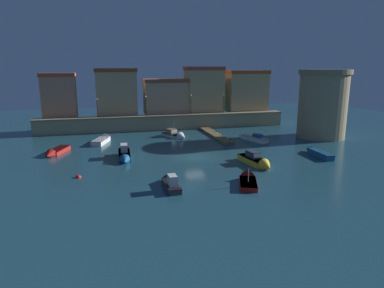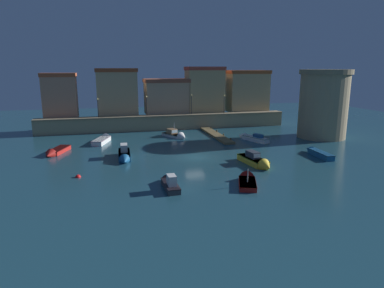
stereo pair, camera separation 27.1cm
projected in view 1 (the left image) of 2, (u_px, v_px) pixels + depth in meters
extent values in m
plane|color=#1E4756|center=(195.00, 157.00, 45.25)|extent=(123.01, 123.01, 0.00)
cube|color=#9E8966|center=(166.00, 123.00, 65.31)|extent=(47.63, 2.07, 2.60)
cube|color=#817053|center=(166.00, 116.00, 65.00)|extent=(47.63, 2.37, 0.24)
cube|color=tan|center=(59.00, 98.00, 61.97)|extent=(5.94, 3.13, 7.45)
cube|color=#B3502E|center=(57.00, 75.00, 61.07)|extent=(6.18, 3.26, 0.70)
cube|color=tan|center=(116.00, 94.00, 65.14)|extent=(7.50, 4.73, 8.28)
cube|color=#9B4425|center=(115.00, 70.00, 64.15)|extent=(7.80, 4.92, 0.70)
cube|color=tan|center=(166.00, 98.00, 68.17)|extent=(8.42, 5.71, 6.22)
cube|color=brown|center=(165.00, 81.00, 67.41)|extent=(8.76, 5.94, 0.70)
cube|color=tan|center=(204.00, 92.00, 69.16)|extent=(7.35, 4.34, 8.58)
cube|color=#B24334|center=(204.00, 68.00, 68.14)|extent=(7.64, 4.52, 0.70)
cube|color=tan|center=(246.00, 93.00, 71.76)|extent=(8.34, 4.83, 7.86)
cube|color=#A54F27|center=(247.00, 72.00, 70.82)|extent=(8.67, 5.02, 0.70)
cylinder|color=#9E8966|center=(322.00, 106.00, 57.34)|extent=(7.90, 7.90, 10.61)
cylinder|color=#867556|center=(325.00, 72.00, 56.09)|extent=(8.53, 8.53, 0.80)
cube|color=brown|center=(215.00, 135.00, 59.53)|extent=(1.75, 14.42, 0.35)
cylinder|color=#4C3F27|center=(210.00, 128.00, 64.79)|extent=(0.20, 0.20, 0.70)
cylinder|color=#4C3F27|center=(216.00, 132.00, 61.38)|extent=(0.20, 0.20, 0.70)
cylinder|color=#4C3F27|center=(223.00, 136.00, 57.98)|extent=(0.20, 0.20, 0.70)
cylinder|color=#4C3F27|center=(231.00, 140.00, 54.57)|extent=(0.20, 0.20, 0.70)
cylinder|color=black|center=(97.00, 109.00, 61.56)|extent=(0.12, 0.12, 3.13)
sphere|color=#F9D172|center=(97.00, 99.00, 61.18)|extent=(0.32, 0.32, 0.32)
cylinder|color=black|center=(146.00, 107.00, 63.67)|extent=(0.12, 0.12, 3.40)
sphere|color=#F9D172|center=(146.00, 97.00, 63.26)|extent=(0.32, 0.32, 0.32)
cylinder|color=black|center=(191.00, 105.00, 65.78)|extent=(0.12, 0.12, 3.53)
sphere|color=#F9D172|center=(191.00, 95.00, 65.35)|extent=(0.32, 0.32, 0.32)
cylinder|color=black|center=(223.00, 105.00, 67.42)|extent=(0.12, 0.12, 3.32)
sphere|color=#F9D172|center=(224.00, 95.00, 67.03)|extent=(0.32, 0.32, 0.32)
cube|color=red|center=(59.00, 150.00, 47.75)|extent=(2.92, 4.66, 0.61)
cone|color=red|center=(49.00, 155.00, 45.07)|extent=(1.82, 1.65, 1.51)
cube|color=#450C0B|center=(58.00, 149.00, 47.69)|extent=(2.98, 4.75, 0.08)
cube|color=silver|center=(173.00, 135.00, 58.83)|extent=(3.53, 4.66, 0.50)
cone|color=silver|center=(183.00, 138.00, 56.84)|extent=(2.06, 1.84, 1.70)
cube|color=slate|center=(173.00, 134.00, 58.79)|extent=(3.60, 4.75, 0.08)
cube|color=olive|center=(171.00, 131.00, 58.96)|extent=(1.91, 2.01, 0.82)
cube|color=#99B7C6|center=(174.00, 132.00, 58.37)|extent=(1.11, 0.60, 0.49)
cylinder|color=#B2B2B7|center=(174.00, 128.00, 58.28)|extent=(0.08, 0.08, 2.03)
cube|color=gold|center=(253.00, 160.00, 42.37)|extent=(2.39, 5.04, 0.75)
cone|color=gold|center=(267.00, 167.00, 39.60)|extent=(1.86, 1.56, 1.70)
cube|color=#566F15|center=(253.00, 158.00, 42.30)|extent=(2.44, 5.14, 0.08)
cube|color=#333842|center=(253.00, 154.00, 42.26)|extent=(1.26, 2.01, 0.79)
cube|color=#99B7C6|center=(257.00, 156.00, 41.39)|extent=(0.92, 0.18, 0.47)
cube|color=red|center=(248.00, 184.00, 34.30)|extent=(2.94, 4.19, 0.46)
cone|color=red|center=(247.00, 176.00, 36.63)|extent=(1.87, 1.57, 1.59)
cube|color=maroon|center=(248.00, 182.00, 34.26)|extent=(3.00, 4.27, 0.08)
cylinder|color=#B2B2B7|center=(248.00, 175.00, 34.11)|extent=(0.08, 0.08, 1.35)
cube|color=white|center=(101.00, 141.00, 53.51)|extent=(3.02, 5.02, 0.76)
cone|color=white|center=(107.00, 137.00, 56.42)|extent=(1.87, 1.74, 1.52)
cube|color=#73546B|center=(101.00, 139.00, 53.43)|extent=(3.08, 5.12, 0.08)
cube|color=white|center=(255.00, 139.00, 55.23)|extent=(3.12, 5.06, 0.71)
cone|color=white|center=(241.00, 136.00, 57.64)|extent=(1.69, 1.76, 1.25)
cube|color=slate|center=(255.00, 137.00, 55.16)|extent=(3.19, 5.16, 0.08)
cube|color=navy|center=(258.00, 136.00, 54.64)|extent=(1.35, 1.78, 0.54)
cube|color=#195689|center=(320.00, 154.00, 45.46)|extent=(1.34, 4.79, 0.74)
cone|color=#195689|center=(309.00, 149.00, 48.31)|extent=(1.12, 1.38, 1.06)
cube|color=#0D2D46|center=(321.00, 152.00, 45.39)|extent=(1.36, 4.89, 0.08)
cube|color=#333338|center=(171.00, 186.00, 33.47)|extent=(1.32, 3.91, 0.58)
cone|color=#333338|center=(166.00, 178.00, 35.76)|extent=(1.20, 1.11, 1.18)
cube|color=black|center=(171.00, 184.00, 33.41)|extent=(1.34, 3.99, 0.08)
cube|color=silver|center=(172.00, 180.00, 32.77)|extent=(0.81, 1.30, 1.00)
cube|color=#195689|center=(124.00, 155.00, 44.89)|extent=(1.65, 4.81, 0.82)
cone|color=#195689|center=(125.00, 161.00, 42.03)|extent=(1.45, 1.39, 1.40)
cube|color=#0D3248|center=(124.00, 152.00, 44.81)|extent=(1.69, 4.91, 0.08)
cube|color=silver|center=(124.00, 148.00, 45.01)|extent=(0.95, 1.84, 0.96)
sphere|color=red|center=(78.00, 178.00, 36.95)|extent=(0.61, 0.61, 0.61)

